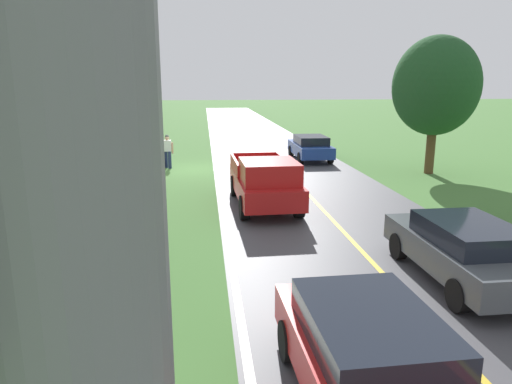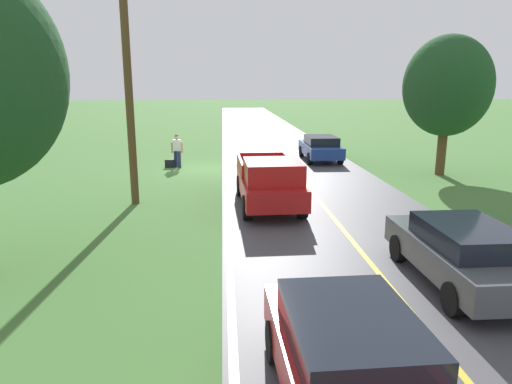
{
  "view_description": "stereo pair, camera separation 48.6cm",
  "coord_description": "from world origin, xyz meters",
  "px_view_note": "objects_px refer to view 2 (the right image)",
  "views": [
    {
      "loc": [
        -0.58,
        23.7,
        4.34
      ],
      "look_at": [
        -1.92,
        11.64,
        1.48
      ],
      "focal_mm": 32.54,
      "sensor_mm": 36.0,
      "label": 1
    },
    {
      "loc": [
        -1.06,
        23.75,
        4.34
      ],
      "look_at": [
        -1.92,
        11.64,
        1.48
      ],
      "focal_mm": 32.54,
      "sensor_mm": 36.0,
      "label": 2
    }
  ],
  "objects_px": {
    "pickup_truck_passing": "(270,181)",
    "sedan_ahead_same_lane": "(353,365)",
    "suitcase_carried": "(169,164)",
    "utility_pole_roadside": "(129,90)",
    "tree_far_side_near": "(447,86)",
    "sedan_near_oncoming": "(320,147)",
    "sedan_mid_oncoming": "(463,252)",
    "hitchhiker_walking": "(177,149)"
  },
  "relations": [
    {
      "from": "pickup_truck_passing",
      "to": "sedan_mid_oncoming",
      "type": "distance_m",
      "value": 7.65
    },
    {
      "from": "tree_far_side_near",
      "to": "sedan_near_oncoming",
      "type": "height_order",
      "value": "tree_far_side_near"
    },
    {
      "from": "tree_far_side_near",
      "to": "sedan_mid_oncoming",
      "type": "bearing_deg",
      "value": 66.66
    },
    {
      "from": "pickup_truck_passing",
      "to": "tree_far_side_near",
      "type": "relative_size",
      "value": 0.83
    },
    {
      "from": "sedan_near_oncoming",
      "to": "pickup_truck_passing",
      "type": "bearing_deg",
      "value": 68.69
    },
    {
      "from": "sedan_ahead_same_lane",
      "to": "sedan_mid_oncoming",
      "type": "bearing_deg",
      "value": -131.94
    },
    {
      "from": "sedan_near_oncoming",
      "to": "sedan_mid_oncoming",
      "type": "height_order",
      "value": "same"
    },
    {
      "from": "utility_pole_roadside",
      "to": "suitcase_carried",
      "type": "bearing_deg",
      "value": -93.33
    },
    {
      "from": "sedan_near_oncoming",
      "to": "sedan_mid_oncoming",
      "type": "xyz_separation_m",
      "value": [
        0.37,
        16.84,
        0.0
      ]
    },
    {
      "from": "tree_far_side_near",
      "to": "utility_pole_roadside",
      "type": "xyz_separation_m",
      "value": [
        13.73,
        4.58,
        -0.07
      ]
    },
    {
      "from": "pickup_truck_passing",
      "to": "sedan_near_oncoming",
      "type": "height_order",
      "value": "pickup_truck_passing"
    },
    {
      "from": "sedan_near_oncoming",
      "to": "suitcase_carried",
      "type": "bearing_deg",
      "value": 11.78
    },
    {
      "from": "suitcase_carried",
      "to": "utility_pole_roadside",
      "type": "xyz_separation_m",
      "value": [
        0.43,
        7.43,
        3.9
      ]
    },
    {
      "from": "sedan_mid_oncoming",
      "to": "utility_pole_roadside",
      "type": "bearing_deg",
      "value": -42.23
    },
    {
      "from": "pickup_truck_passing",
      "to": "sedan_ahead_same_lane",
      "type": "xyz_separation_m",
      "value": [
        -0.04,
        10.68,
        -0.21
      ]
    },
    {
      "from": "sedan_near_oncoming",
      "to": "sedan_ahead_same_lane",
      "type": "height_order",
      "value": "same"
    },
    {
      "from": "suitcase_carried",
      "to": "tree_far_side_near",
      "type": "relative_size",
      "value": 0.07
    },
    {
      "from": "sedan_ahead_same_lane",
      "to": "utility_pole_roadside",
      "type": "distance_m",
      "value": 13.03
    },
    {
      "from": "suitcase_carried",
      "to": "sedan_near_oncoming",
      "type": "xyz_separation_m",
      "value": [
        -8.38,
        -1.75,
        0.54
      ]
    },
    {
      "from": "hitchhiker_walking",
      "to": "suitcase_carried",
      "type": "distance_m",
      "value": 0.88
    },
    {
      "from": "hitchhiker_walking",
      "to": "sedan_mid_oncoming",
      "type": "bearing_deg",
      "value": 116.61
    },
    {
      "from": "pickup_truck_passing",
      "to": "suitcase_carried",
      "type": "bearing_deg",
      "value": -61.89
    },
    {
      "from": "sedan_mid_oncoming",
      "to": "utility_pole_roadside",
      "type": "xyz_separation_m",
      "value": [
        8.45,
        -7.67,
        3.36
      ]
    },
    {
      "from": "hitchhiker_walking",
      "to": "tree_far_side_near",
      "type": "xyz_separation_m",
      "value": [
        -12.87,
        2.91,
        3.21
      ]
    },
    {
      "from": "tree_far_side_near",
      "to": "sedan_mid_oncoming",
      "type": "distance_m",
      "value": 13.77
    },
    {
      "from": "pickup_truck_passing",
      "to": "tree_far_side_near",
      "type": "xyz_separation_m",
      "value": [
        -8.85,
        -5.48,
        3.22
      ]
    },
    {
      "from": "sedan_near_oncoming",
      "to": "sedan_mid_oncoming",
      "type": "bearing_deg",
      "value": 88.76
    },
    {
      "from": "tree_far_side_near",
      "to": "sedan_mid_oncoming",
      "type": "relative_size",
      "value": 1.48
    },
    {
      "from": "sedan_near_oncoming",
      "to": "utility_pole_roadside",
      "type": "distance_m",
      "value": 13.16
    },
    {
      "from": "sedan_near_oncoming",
      "to": "sedan_ahead_same_lane",
      "type": "distance_m",
      "value": 21.12
    },
    {
      "from": "tree_far_side_near",
      "to": "sedan_near_oncoming",
      "type": "distance_m",
      "value": 7.55
    },
    {
      "from": "suitcase_carried",
      "to": "sedan_mid_oncoming",
      "type": "bearing_deg",
      "value": 30.58
    },
    {
      "from": "tree_far_side_near",
      "to": "sedan_mid_oncoming",
      "type": "height_order",
      "value": "tree_far_side_near"
    },
    {
      "from": "tree_far_side_near",
      "to": "sedan_ahead_same_lane",
      "type": "height_order",
      "value": "tree_far_side_near"
    },
    {
      "from": "suitcase_carried",
      "to": "sedan_ahead_same_lane",
      "type": "relative_size",
      "value": 0.1
    },
    {
      "from": "pickup_truck_passing",
      "to": "sedan_ahead_same_lane",
      "type": "height_order",
      "value": "pickup_truck_passing"
    },
    {
      "from": "hitchhiker_walking",
      "to": "utility_pole_roadside",
      "type": "bearing_deg",
      "value": 83.49
    },
    {
      "from": "sedan_ahead_same_lane",
      "to": "hitchhiker_walking",
      "type": "bearing_deg",
      "value": -77.96
    },
    {
      "from": "pickup_truck_passing",
      "to": "sedan_ahead_same_lane",
      "type": "relative_size",
      "value": 1.22
    },
    {
      "from": "sedan_near_oncoming",
      "to": "utility_pole_roadside",
      "type": "height_order",
      "value": "utility_pole_roadside"
    },
    {
      "from": "sedan_near_oncoming",
      "to": "sedan_ahead_same_lane",
      "type": "relative_size",
      "value": 0.99
    },
    {
      "from": "hitchhiker_walking",
      "to": "pickup_truck_passing",
      "type": "xyz_separation_m",
      "value": [
        -4.03,
        8.39,
        -0.01
      ]
    }
  ]
}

